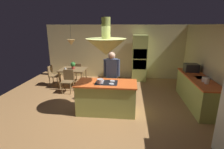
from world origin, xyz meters
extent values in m
plane|color=#9E7042|center=(0.00, 0.00, 0.00)|extent=(8.16, 8.16, 0.00)
cube|color=beige|center=(0.00, 3.45, 1.27)|extent=(6.80, 0.10, 2.55)
cube|color=beige|center=(3.25, 0.40, 1.27)|extent=(0.10, 7.20, 2.55)
cube|color=#A8B259|center=(0.00, -0.20, 0.44)|extent=(1.69, 0.80, 0.89)
cube|color=#E05B23|center=(0.00, -0.20, 0.91)|extent=(1.75, 0.86, 0.04)
cube|color=black|center=(0.00, -0.20, 0.92)|extent=(0.64, 0.52, 0.01)
cylinder|color=#B2B2B7|center=(-0.16, -0.33, 0.94)|extent=(0.15, 0.15, 0.02)
cylinder|color=#B2B2B7|center=(0.16, -0.33, 0.94)|extent=(0.15, 0.15, 0.02)
cylinder|color=#B2B2B7|center=(-0.16, -0.07, 0.94)|extent=(0.15, 0.15, 0.02)
cylinder|color=#B2B2B7|center=(0.16, -0.07, 0.94)|extent=(0.15, 0.15, 0.02)
cube|color=#A8B259|center=(2.84, 0.60, 0.44)|extent=(0.62, 2.43, 0.89)
cube|color=#E05B23|center=(2.84, 0.60, 0.91)|extent=(0.66, 2.47, 0.04)
cube|color=#B2B2B7|center=(3.00, 0.60, 0.85)|extent=(0.48, 0.36, 0.16)
cube|color=#A8B259|center=(1.10, 3.05, 1.05)|extent=(0.66, 0.62, 2.10)
cube|color=black|center=(1.10, 2.76, 1.30)|extent=(0.60, 0.04, 0.44)
cube|color=black|center=(1.10, 2.76, 0.82)|extent=(0.60, 0.04, 0.44)
cube|color=brown|center=(-1.70, 1.90, 0.74)|extent=(1.05, 0.87, 0.04)
cylinder|color=brown|center=(-2.16, 1.52, 0.36)|extent=(0.06, 0.06, 0.72)
cylinder|color=brown|center=(-1.24, 1.52, 0.36)|extent=(0.06, 0.06, 0.72)
cylinder|color=brown|center=(-2.16, 2.28, 0.36)|extent=(0.06, 0.06, 0.72)
cylinder|color=brown|center=(-1.24, 2.28, 0.36)|extent=(0.06, 0.06, 0.72)
cylinder|color=tan|center=(-0.01, 0.50, 0.42)|extent=(0.14, 0.14, 0.84)
cylinder|color=tan|center=(0.17, 0.50, 0.42)|extent=(0.14, 0.14, 0.84)
cube|color=#3F4C66|center=(0.08, 0.50, 1.17)|extent=(0.36, 0.22, 0.65)
cylinder|color=#3F4C66|center=(-0.14, 0.50, 1.20)|extent=(0.09, 0.09, 0.55)
cylinder|color=#3F4C66|center=(0.30, 0.50, 1.20)|extent=(0.09, 0.09, 0.55)
sphere|color=tan|center=(0.08, 0.50, 1.59)|extent=(0.23, 0.23, 0.23)
cone|color=#A8B259|center=(0.00, -0.20, 1.95)|extent=(1.10, 1.10, 0.45)
cylinder|color=#A8B259|center=(0.00, -0.20, 2.45)|extent=(0.24, 0.24, 0.55)
cone|color=#E0B266|center=(-1.70, 1.90, 1.86)|extent=(0.32, 0.32, 0.22)
cylinder|color=black|center=(-1.70, 1.90, 2.27)|extent=(0.01, 0.01, 0.60)
cube|color=brown|center=(-1.70, 1.16, 0.44)|extent=(0.40, 0.40, 0.04)
cube|color=brown|center=(-1.70, 1.34, 0.66)|extent=(0.40, 0.04, 0.42)
cylinder|color=brown|center=(-1.87, 0.99, 0.21)|extent=(0.04, 0.04, 0.43)
cylinder|color=brown|center=(-1.53, 0.99, 0.21)|extent=(0.04, 0.04, 0.43)
cylinder|color=brown|center=(-1.87, 1.33, 0.21)|extent=(0.04, 0.04, 0.43)
cylinder|color=brown|center=(-1.53, 1.33, 0.21)|extent=(0.04, 0.04, 0.43)
cube|color=brown|center=(-1.70, 2.64, 0.44)|extent=(0.40, 0.40, 0.04)
cube|color=brown|center=(-1.70, 2.46, 0.66)|extent=(0.40, 0.04, 0.42)
cylinder|color=brown|center=(-1.53, 2.81, 0.21)|extent=(0.04, 0.04, 0.43)
cylinder|color=brown|center=(-1.87, 2.81, 0.21)|extent=(0.04, 0.04, 0.43)
cylinder|color=brown|center=(-1.53, 2.47, 0.21)|extent=(0.04, 0.04, 0.43)
cylinder|color=brown|center=(-1.87, 2.47, 0.21)|extent=(0.04, 0.04, 0.43)
cube|color=brown|center=(-2.52, 1.90, 0.44)|extent=(0.40, 0.40, 0.04)
cube|color=brown|center=(-2.70, 1.90, 0.66)|extent=(0.04, 0.40, 0.42)
cylinder|color=brown|center=(-2.35, 1.73, 0.21)|extent=(0.04, 0.04, 0.43)
cylinder|color=brown|center=(-2.35, 2.07, 0.21)|extent=(0.04, 0.04, 0.43)
cylinder|color=brown|center=(-2.69, 1.73, 0.21)|extent=(0.04, 0.04, 0.43)
cylinder|color=brown|center=(-2.69, 2.07, 0.21)|extent=(0.04, 0.04, 0.43)
cylinder|color=#99382D|center=(-1.68, 1.88, 0.82)|extent=(0.14, 0.14, 0.12)
sphere|color=#2D722D|center=(-1.68, 1.88, 0.96)|extent=(0.20, 0.20, 0.20)
cylinder|color=white|center=(-1.94, 1.68, 0.81)|extent=(0.07, 0.07, 0.09)
cylinder|color=silver|center=(2.84, -0.01, 1.01)|extent=(0.13, 0.13, 0.18)
cylinder|color=silver|center=(2.84, 0.17, 1.00)|extent=(0.14, 0.14, 0.14)
cube|color=#232326|center=(2.84, 1.33, 1.07)|extent=(0.46, 0.36, 0.28)
cylinder|color=#B2B2B7|center=(-0.16, -0.33, 1.01)|extent=(0.18, 0.18, 0.12)
camera|label=1|loc=(0.64, -4.87, 2.52)|focal=27.61mm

